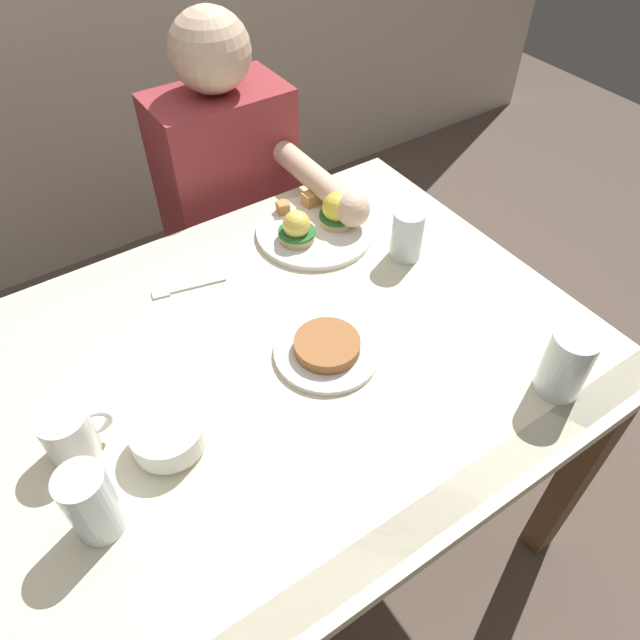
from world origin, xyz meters
The scene contains 11 objects.
ground_plane centered at (0.00, 0.00, 0.00)m, with size 6.00×6.00×0.00m, color brown.
dining_table centered at (0.00, 0.00, 0.63)m, with size 1.20×0.90×0.74m.
eggs_benedict_plate centered at (0.28, 0.27, 0.77)m, with size 0.27×0.27×0.09m.
fruit_bowl centered at (-0.23, -0.07, 0.77)m, with size 0.12×0.12×0.05m.
coffee_mug centered at (-0.36, 0.01, 0.79)m, with size 0.11×0.08×0.09m.
fork centered at (-0.05, 0.26, 0.74)m, with size 0.15×0.05×0.00m.
water_glass_near centered at (-0.37, -0.14, 0.80)m, with size 0.07×0.07×0.14m.
water_glass_far centered at (0.39, -0.34, 0.80)m, with size 0.08×0.08×0.13m.
water_glass_extra centered at (0.40, 0.09, 0.79)m, with size 0.07×0.07×0.11m.
side_plate centered at (0.09, -0.05, 0.75)m, with size 0.20×0.20×0.04m.
diner_person centered at (0.24, 0.60, 0.65)m, with size 0.34×0.54×1.14m.
Camera 1 is at (-0.32, -0.64, 1.59)m, focal length 33.28 mm.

